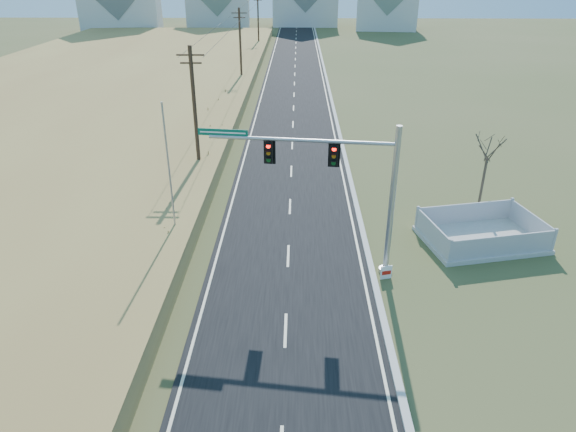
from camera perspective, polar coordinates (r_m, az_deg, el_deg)
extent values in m
plane|color=#424C24|center=(23.42, -0.16, -9.59)|extent=(260.00, 260.00, 0.00)
cube|color=black|center=(70.30, 0.75, 15.15)|extent=(8.00, 180.00, 0.06)
cube|color=#B2AFA8|center=(70.39, 4.25, 15.15)|extent=(0.30, 180.00, 0.18)
cube|color=#9D8946|center=(65.14, -21.54, 13.03)|extent=(38.00, 110.00, 1.30)
cylinder|color=#422D1E|center=(35.86, -10.28, 11.02)|extent=(0.26, 0.26, 9.00)
cube|color=#422D1E|center=(35.06, -10.81, 17.17)|extent=(1.80, 0.10, 0.10)
cube|color=#422D1E|center=(35.14, -10.74, 16.37)|extent=(1.40, 0.10, 0.10)
cylinder|color=#422D1E|center=(64.98, -5.31, 18.12)|extent=(0.26, 0.26, 9.00)
cube|color=#422D1E|center=(64.54, -5.46, 21.54)|extent=(1.80, 0.10, 0.10)
cube|color=#422D1E|center=(64.58, -5.44, 21.10)|extent=(1.40, 0.10, 0.10)
cylinder|color=#422D1E|center=(94.65, -3.33, 20.76)|extent=(0.26, 0.26, 9.00)
cube|color=#422D1E|center=(94.38, -3.39, 22.82)|extent=(1.40, 0.10, 0.10)
cube|color=silver|center=(125.30, -18.04, 21.24)|extent=(17.38, 13.12, 10.00)
cube|color=silver|center=(128.61, -7.72, 22.08)|extent=(14.66, 10.95, 9.00)
cube|color=silver|center=(131.25, 1.92, 22.58)|extent=(15.00, 10.00, 10.00)
cube|color=silver|center=(124.84, 10.89, 21.74)|extent=(13.87, 10.31, 9.00)
cylinder|color=#9EA0A5|center=(25.94, 10.75, -5.89)|extent=(0.64, 0.64, 0.21)
cylinder|color=#9EA0A5|center=(24.23, 11.46, 1.35)|extent=(0.28, 0.28, 7.43)
cylinder|color=#9EA0A5|center=(23.25, 1.50, 8.41)|extent=(8.46, 1.18, 0.17)
cube|color=black|center=(23.34, 5.14, 6.76)|extent=(0.37, 0.32, 1.05)
cube|color=black|center=(23.65, -2.12, 7.12)|extent=(0.37, 0.32, 1.05)
cube|color=#04543E|center=(23.84, -7.26, 9.20)|extent=(2.32, 0.32, 0.32)
cube|color=#B7B5AD|center=(30.02, 20.58, -2.47)|extent=(6.90, 5.42, 0.23)
cube|color=#A3A4A8|center=(28.30, 22.75, -3.07)|extent=(5.72, 1.34, 1.17)
cube|color=#A3A4A8|center=(31.18, 19.02, 0.33)|extent=(5.72, 1.34, 1.17)
cube|color=#A3A4A8|center=(28.33, 15.74, -1.87)|extent=(0.92, 3.82, 1.17)
cube|color=#A3A4A8|center=(31.30, 25.36, -0.75)|extent=(0.92, 3.82, 1.17)
cube|color=white|center=(25.23, 10.85, -6.18)|extent=(0.56, 0.19, 0.71)
cube|color=#B4130C|center=(25.21, 10.88, -6.21)|extent=(0.45, 0.13, 0.21)
cylinder|color=#B7B5AD|center=(28.39, -12.21, -3.08)|extent=(0.35, 0.35, 0.16)
cylinder|color=#9EA0A5|center=(26.75, -12.99, 4.09)|extent=(0.10, 0.10, 7.82)
cylinder|color=#4C3F33|center=(33.05, 20.76, 3.20)|extent=(0.15, 0.15, 3.38)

